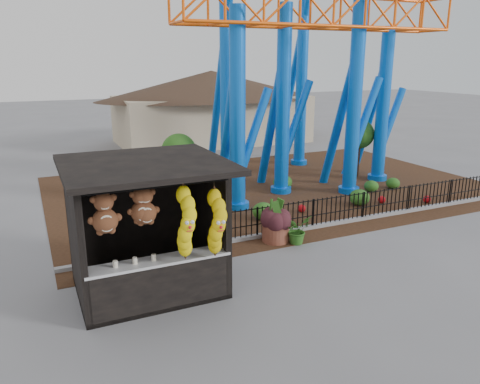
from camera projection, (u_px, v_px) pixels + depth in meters
name	position (u px, v px, depth m)	size (l,w,h in m)	color
ground	(284.00, 284.00, 11.32)	(120.00, 120.00, 0.00)	slate
mulch_bed	(272.00, 187.00, 19.92)	(18.00, 12.00, 0.02)	#331E11
curb	(343.00, 222.00, 15.53)	(18.00, 0.18, 0.12)	gray
prize_booth	(149.00, 231.00, 10.46)	(3.50, 3.40, 3.12)	black
picket_fence	(366.00, 206.00, 15.77)	(12.20, 0.06, 1.00)	black
roller_coaster	(296.00, 29.00, 18.82)	(11.00, 6.37, 10.82)	blue
terracotta_planter	(276.00, 232.00, 13.93)	(0.81, 0.81, 0.58)	brown
planter_foliage	(276.00, 213.00, 13.77)	(0.70, 0.70, 0.64)	#34141A
potted_plant	(297.00, 230.00, 13.76)	(0.77, 0.67, 0.86)	#265318
landscaping	(323.00, 193.00, 18.02)	(7.45, 4.49, 0.63)	#265519
pavilion	(212.00, 95.00, 30.38)	(15.00, 15.00, 4.80)	#BFAD8C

